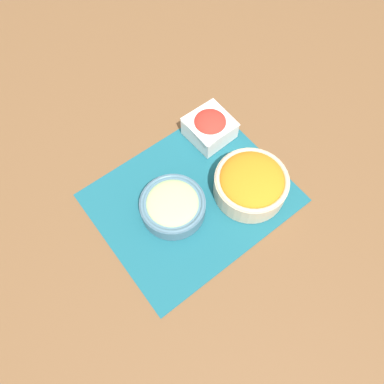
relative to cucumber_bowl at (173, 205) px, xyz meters
name	(u,v)px	position (x,y,z in m)	size (l,w,h in m)	color
ground_plane	(192,198)	(0.06, 0.00, -0.03)	(3.00, 3.00, 0.00)	brown
placemat	(192,197)	(0.06, 0.00, -0.03)	(0.49, 0.40, 0.00)	#195B6B
cucumber_bowl	(173,205)	(0.00, 0.00, 0.00)	(0.17, 0.17, 0.06)	slate
carrot_bowl	(251,183)	(0.19, -0.08, 0.01)	(0.19, 0.19, 0.09)	beige
tomato_bowl	(210,127)	(0.22, 0.13, 0.01)	(0.12, 0.12, 0.08)	white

